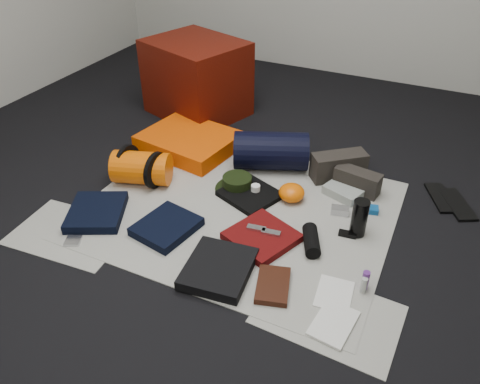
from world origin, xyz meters
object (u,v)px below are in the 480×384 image
at_px(sleeping_pad, 189,141).
at_px(stuff_sack, 142,168).
at_px(compact_camera, 340,210).
at_px(red_cabinet, 197,78).
at_px(navy_duffel, 271,151).
at_px(paperback_book, 273,285).
at_px(water_bottle, 359,218).

height_order(sleeping_pad, stuff_sack, stuff_sack).
bearing_deg(sleeping_pad, stuff_sack, -95.63).
relative_size(sleeping_pad, compact_camera, 6.08).
height_order(red_cabinet, stuff_sack, red_cabinet).
xyz_separation_m(navy_duffel, compact_camera, (0.52, -0.28, -0.10)).
bearing_deg(stuff_sack, red_cabinet, 100.33).
xyz_separation_m(sleeping_pad, navy_duffel, (0.57, 0.01, 0.06)).
xyz_separation_m(stuff_sack, navy_duffel, (0.62, 0.47, 0.02)).
relative_size(red_cabinet, paperback_book, 2.96).
height_order(red_cabinet, paperback_book, red_cabinet).
distance_m(stuff_sack, compact_camera, 1.16).
bearing_deg(stuff_sack, compact_camera, 9.74).
height_order(red_cabinet, navy_duffel, red_cabinet).
bearing_deg(navy_duffel, sleeping_pad, 158.25).
bearing_deg(paperback_book, red_cabinet, 113.64).
bearing_deg(paperback_book, stuff_sack, 139.58).
bearing_deg(water_bottle, paperback_book, -115.11).
bearing_deg(paperback_book, compact_camera, 63.51).
height_order(water_bottle, paperback_book, water_bottle).
bearing_deg(compact_camera, water_bottle, -58.47).
bearing_deg(sleeping_pad, paperback_book, -43.78).
bearing_deg(water_bottle, navy_duffel, 147.74).
bearing_deg(stuff_sack, navy_duffel, 37.26).
distance_m(water_bottle, compact_camera, 0.20).
relative_size(navy_duffel, compact_camera, 4.70).
distance_m(sleeping_pad, water_bottle, 1.28).
distance_m(stuff_sack, navy_duffel, 0.78).
distance_m(red_cabinet, water_bottle, 1.72).
distance_m(navy_duffel, paperback_book, 1.02).
bearing_deg(compact_camera, red_cabinet, 136.70).
relative_size(stuff_sack, navy_duffel, 0.74).
height_order(sleeping_pad, compact_camera, sleeping_pad).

